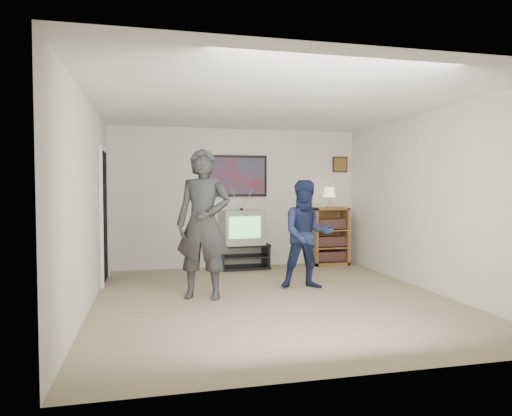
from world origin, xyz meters
name	(u,v)px	position (x,y,z in m)	size (l,w,h in m)	color
room_shell	(266,202)	(0.00, 0.35, 1.25)	(4.51, 5.00, 2.51)	#74654A
media_stand	(244,256)	(0.07, 2.23, 0.22)	(0.89, 0.51, 0.44)	black
crt_television	(242,227)	(0.03, 2.23, 0.74)	(0.71, 0.60, 0.60)	gray
bookshelf	(330,236)	(1.72, 2.28, 0.53)	(0.65, 0.37, 1.07)	brown
table_lamp	(329,197)	(1.70, 2.26, 1.26)	(0.24, 0.24, 0.38)	#FCF4BF
person_tall	(203,224)	(-0.87, 0.23, 0.97)	(0.71, 0.47, 1.94)	#2D2E30
person_short	(307,234)	(0.64, 0.48, 0.77)	(0.75, 0.59, 1.55)	#1A2447
controller_left	(201,207)	(-0.88, 0.46, 1.18)	(0.03, 0.11, 0.03)	white
controller_right	(300,208)	(0.61, 0.73, 1.14)	(0.03, 0.11, 0.03)	white
poster	(237,176)	(0.00, 2.48, 1.65)	(1.10, 0.03, 0.75)	black
air_vent	(207,159)	(-0.55, 2.48, 1.95)	(0.28, 0.02, 0.14)	white
small_picture	(340,165)	(2.00, 2.48, 1.88)	(0.30, 0.03, 0.30)	#3E1F13
doorway	(103,217)	(-2.23, 1.60, 1.00)	(0.03, 0.85, 2.00)	black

